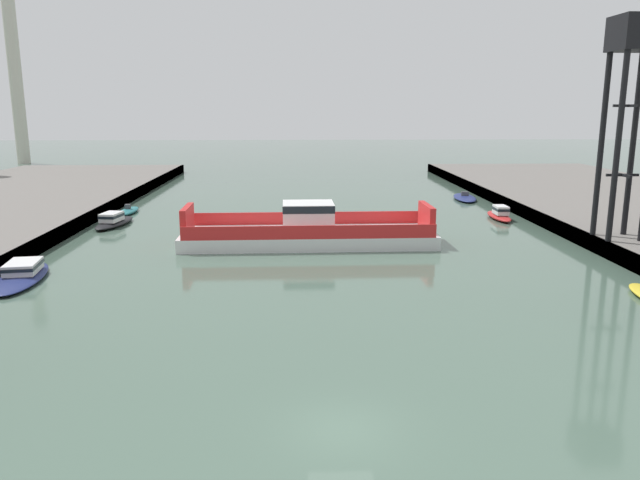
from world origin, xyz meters
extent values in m
plane|color=#4C6656|center=(0.00, 0.00, 0.00)|extent=(400.00, 400.00, 0.00)
cube|color=silver|center=(-0.72, 30.64, 0.55)|extent=(21.31, 6.92, 1.10)
cube|color=red|center=(-0.78, 33.84, 1.65)|extent=(20.34, 0.51, 1.10)
cube|color=red|center=(-0.66, 27.44, 1.65)|extent=(20.34, 0.51, 1.10)
cube|color=silver|center=(-0.72, 30.64, 2.32)|extent=(4.30, 3.67, 2.45)
cube|color=black|center=(-0.72, 30.64, 3.20)|extent=(4.35, 3.71, 0.60)
cube|color=red|center=(9.37, 30.83, 2.20)|extent=(0.59, 4.57, 2.20)
cube|color=red|center=(-10.81, 30.44, 2.20)|extent=(0.59, 4.57, 2.20)
ellipsoid|color=navy|center=(19.37, 55.37, 0.25)|extent=(3.40, 7.66, 0.50)
cube|color=#4C4C51|center=(19.37, 55.37, 0.75)|extent=(0.94, 0.50, 0.50)
ellipsoid|color=#237075|center=(-20.15, 46.52, 0.26)|extent=(1.85, 5.66, 0.52)
cube|color=#4C4C51|center=(-20.15, 46.52, 0.77)|extent=(0.59, 0.42, 0.50)
ellipsoid|color=navy|center=(-20.11, 20.03, 0.22)|extent=(3.98, 8.69, 0.44)
cube|color=silver|center=(-20.19, 20.65, 0.81)|extent=(2.36, 3.18, 0.73)
cube|color=black|center=(-20.19, 20.65, 0.90)|extent=(2.43, 3.27, 0.22)
ellipsoid|color=black|center=(-19.59, 39.50, 0.27)|extent=(3.20, 7.27, 0.54)
cube|color=silver|center=(-19.66, 38.98, 0.96)|extent=(1.88, 2.66, 0.84)
cube|color=black|center=(-19.66, 38.98, 1.07)|extent=(1.93, 2.73, 0.25)
ellipsoid|color=red|center=(19.26, 41.67, 0.29)|extent=(1.82, 6.01, 0.59)
cube|color=silver|center=(19.26, 41.23, 1.03)|extent=(1.24, 2.11, 0.88)
cube|color=black|center=(19.26, 41.23, 1.14)|extent=(1.27, 2.17, 0.26)
cylinder|color=black|center=(22.21, 27.45, 8.37)|extent=(0.44, 0.44, 14.11)
cylinder|color=black|center=(24.73, 27.45, 8.37)|extent=(0.44, 0.44, 14.11)
cylinder|color=black|center=(22.21, 24.93, 8.37)|extent=(0.44, 0.44, 14.11)
cube|color=black|center=(23.47, 26.19, 6.25)|extent=(2.52, 0.20, 0.20)
cube|color=black|center=(23.47, 26.19, 6.25)|extent=(0.20, 2.52, 0.20)
cube|color=black|center=(23.47, 26.19, 11.47)|extent=(2.52, 0.20, 0.20)
cube|color=black|center=(23.47, 26.19, 11.47)|extent=(0.20, 2.52, 0.20)
cube|color=black|center=(23.47, 26.19, 16.70)|extent=(3.28, 3.28, 2.54)
cylinder|color=beige|center=(-58.23, 109.03, 17.50)|extent=(2.51, 2.51, 35.00)
camera|label=1|loc=(-1.54, -19.99, 11.37)|focal=34.31mm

